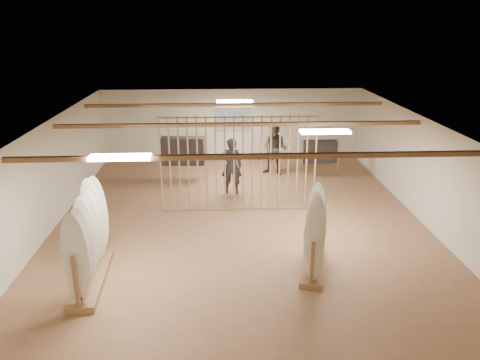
{
  "coord_description": "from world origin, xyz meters",
  "views": [
    {
      "loc": [
        -0.6,
        -11.89,
        5.28
      ],
      "look_at": [
        0.0,
        0.0,
        1.2
      ],
      "focal_mm": 35.0,
      "sensor_mm": 36.0,
      "label": 1
    }
  ],
  "objects_px": {
    "clothing_rack_a": "(183,151)",
    "shopper_b": "(275,146)",
    "clothing_rack_b": "(320,152)",
    "shopper_a": "(231,162)",
    "rack_right": "(315,244)",
    "rack_left": "(89,251)"
  },
  "relations": [
    {
      "from": "rack_right",
      "to": "shopper_b",
      "type": "distance_m",
      "value": 6.8
    },
    {
      "from": "clothing_rack_a",
      "to": "shopper_b",
      "type": "relative_size",
      "value": 0.78
    },
    {
      "from": "clothing_rack_b",
      "to": "shopper_a",
      "type": "relative_size",
      "value": 0.67
    },
    {
      "from": "clothing_rack_a",
      "to": "clothing_rack_b",
      "type": "bearing_deg",
      "value": 7.46
    },
    {
      "from": "rack_left",
      "to": "clothing_rack_b",
      "type": "bearing_deg",
      "value": 44.25
    },
    {
      "from": "shopper_b",
      "to": "clothing_rack_b",
      "type": "bearing_deg",
      "value": 17.0
    },
    {
      "from": "rack_left",
      "to": "rack_right",
      "type": "xyz_separation_m",
      "value": [
        4.83,
        0.28,
        -0.08
      ]
    },
    {
      "from": "rack_left",
      "to": "rack_right",
      "type": "bearing_deg",
      "value": 0.51
    },
    {
      "from": "clothing_rack_a",
      "to": "shopper_a",
      "type": "bearing_deg",
      "value": -33.47
    },
    {
      "from": "rack_right",
      "to": "clothing_rack_b",
      "type": "relative_size",
      "value": 1.41
    },
    {
      "from": "clothing_rack_b",
      "to": "shopper_a",
      "type": "xyz_separation_m",
      "value": [
        -3.15,
        -1.54,
        0.13
      ]
    },
    {
      "from": "rack_left",
      "to": "rack_right",
      "type": "height_order",
      "value": "rack_left"
    },
    {
      "from": "clothing_rack_b",
      "to": "shopper_b",
      "type": "xyz_separation_m",
      "value": [
        -1.54,
        0.28,
        0.17
      ]
    },
    {
      "from": "shopper_a",
      "to": "shopper_b",
      "type": "bearing_deg",
      "value": -124.95
    },
    {
      "from": "rack_right",
      "to": "shopper_a",
      "type": "distance_m",
      "value": 5.25
    },
    {
      "from": "rack_right",
      "to": "clothing_rack_a",
      "type": "distance_m",
      "value": 7.01
    },
    {
      "from": "clothing_rack_a",
      "to": "clothing_rack_b",
      "type": "height_order",
      "value": "clothing_rack_a"
    },
    {
      "from": "rack_left",
      "to": "clothing_rack_b",
      "type": "distance_m",
      "value": 9.27
    },
    {
      "from": "rack_left",
      "to": "clothing_rack_a",
      "type": "xyz_separation_m",
      "value": [
        1.55,
        6.46,
        0.38
      ]
    },
    {
      "from": "clothing_rack_a",
      "to": "shopper_a",
      "type": "xyz_separation_m",
      "value": [
        1.61,
        -1.21,
        -0.05
      ]
    },
    {
      "from": "rack_left",
      "to": "shopper_a",
      "type": "height_order",
      "value": "shopper_a"
    },
    {
      "from": "clothing_rack_b",
      "to": "rack_left",
      "type": "bearing_deg",
      "value": -133.73
    }
  ]
}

